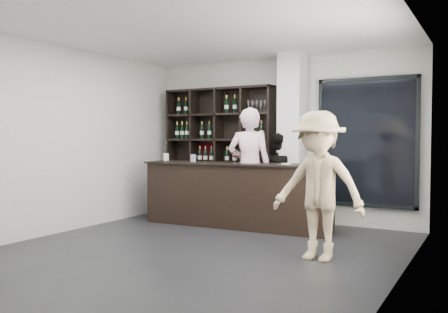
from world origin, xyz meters
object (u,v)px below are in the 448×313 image
Objects in this scene: taster_pink at (249,168)px; taster_black at (279,178)px; customer at (318,186)px; tasting_counter at (236,195)px; wine_shelf at (219,152)px.

taster_black is (0.30, 0.55, -0.20)m from taster_pink.
taster_pink is 1.09× the size of customer.
taster_pink reaches higher than taster_black.
tasting_counter is at bearing 63.10° from taster_black.
taster_black is at bearing 129.22° from customer.
taster_pink is 0.66m from taster_black.
wine_shelf reaches higher than tasting_counter.
taster_pink is at bearing 23.51° from tasting_counter.
tasting_counter is at bearing 149.05° from customer.
tasting_counter is 2.04× the size of taster_black.
wine_shelf is 1.37m from taster_black.
taster_black is (0.50, 0.65, 0.26)m from tasting_counter.
customer is (1.36, -2.00, 0.11)m from taster_black.
wine_shelf is 1.25m from taster_pink.
taster_black is 2.42m from customer.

